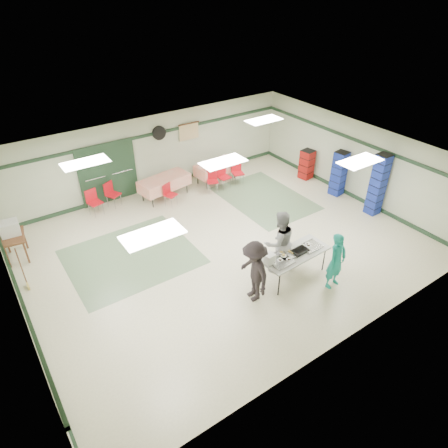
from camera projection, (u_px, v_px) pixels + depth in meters
floor at (223, 245)px, 11.91m from camera, size 11.00×11.00×0.00m
ceiling at (223, 161)px, 10.43m from camera, size 11.00×11.00×0.00m
wall_back at (152, 153)px, 14.28m from camera, size 11.00×0.00×11.00m
wall_front at (348, 299)px, 8.06m from camera, size 11.00×0.00×11.00m
wall_left at (12, 279)px, 8.57m from camera, size 0.00×9.00×9.00m
wall_right at (355, 160)px, 13.77m from camera, size 0.00×9.00×9.00m
trim_back at (151, 134)px, 13.88m from camera, size 11.00×0.06×0.10m
baseboard_back at (156, 185)px, 14.97m from camera, size 11.00×0.06×0.12m
trim_left at (4, 253)px, 8.20m from camera, size 0.06×9.00×0.10m
baseboard_left at (30, 321)px, 9.29m from camera, size 0.06×9.00×0.12m
trim_right at (358, 141)px, 13.37m from camera, size 0.06×9.00×0.10m
baseboard_right at (348, 193)px, 14.46m from camera, size 0.06×9.00×0.12m
green_patch_a at (132, 257)px, 11.42m from camera, size 3.50×3.00×0.01m
green_patch_b at (264, 198)px, 14.27m from camera, size 2.50×3.50×0.01m
double_door_left at (94, 177)px, 13.36m from camera, size 0.90×0.06×2.10m
double_door_right at (121, 170)px, 13.81m from camera, size 0.90×0.06×2.10m
door_frame at (108, 173)px, 13.57m from camera, size 2.00×0.03×2.15m
wall_fan at (159, 133)px, 14.00m from camera, size 0.50×0.10×0.50m
scroll_banner at (189, 132)px, 14.67m from camera, size 0.80×0.02×0.60m
serving_table at (295, 254)px, 10.33m from camera, size 1.94×0.86×0.76m
sheet_tray_right at (311, 247)px, 10.52m from camera, size 0.59×0.46×0.02m
sheet_tray_mid at (289, 253)px, 10.29m from camera, size 0.64×0.50×0.02m
sheet_tray_left at (282, 262)px, 9.98m from camera, size 0.59×0.46×0.02m
baking_pan at (300, 251)px, 10.32m from camera, size 0.45×0.29×0.08m
foam_box_stack at (269, 259)px, 9.89m from camera, size 0.25×0.23×0.27m
volunteer_teal at (336, 261)px, 10.00m from camera, size 0.61×0.43×1.57m
volunteer_grey at (279, 242)px, 10.46m from camera, size 0.97×0.81×1.81m
volunteer_dark at (254, 272)px, 9.58m from camera, size 0.78×1.16×1.67m
dining_table_a at (216, 167)px, 15.09m from camera, size 1.74×0.93×0.77m
dining_table_b at (164, 182)px, 14.05m from camera, size 1.92×1.09×0.77m
chair_a at (223, 174)px, 14.68m from camera, size 0.43×0.43×0.87m
chair_b at (212, 178)px, 14.46m from camera, size 0.51×0.51×0.84m
chair_c at (237, 170)px, 14.99m from camera, size 0.48×0.48×0.85m
chair_d at (169, 192)px, 13.64m from camera, size 0.47×0.47×0.78m
chair_loose_a at (111, 192)px, 13.56m from camera, size 0.54×0.54×0.87m
chair_loose_b at (93, 200)px, 13.10m from camera, size 0.49×0.49×0.87m
crate_stack_blue_a at (339, 173)px, 14.10m from camera, size 0.48×0.48×1.63m
crate_stack_red at (307, 164)px, 15.31m from camera, size 0.50×0.50×1.14m
crate_stack_blue_b at (378, 185)px, 12.86m from camera, size 0.41×0.41×2.11m
printer_table at (13, 239)px, 11.04m from camera, size 0.73×1.00×0.74m
office_printer at (9, 228)px, 10.96m from camera, size 0.53×0.47×0.39m
broom at (21, 267)px, 10.00m from camera, size 0.04×0.21×1.26m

